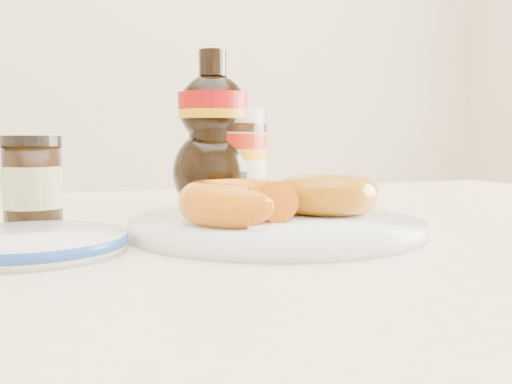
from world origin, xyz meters
name	(u,v)px	position (x,y,z in m)	size (l,w,h in m)	color
dining_table	(257,297)	(0.00, 0.10, 0.67)	(1.40, 0.90, 0.75)	#FFE6C2
plate	(276,226)	(-0.01, 0.02, 0.76)	(0.27, 0.27, 0.01)	white
donut_bitten	(239,202)	(-0.05, 0.01, 0.78)	(0.11, 0.11, 0.04)	orange
donut_whole	(326,194)	(0.06, 0.05, 0.78)	(0.10, 0.10, 0.04)	#B0630B
nutella_jar	(232,156)	(0.01, 0.22, 0.82)	(0.09, 0.09, 0.13)	white
syrup_bottle	(213,131)	(-0.01, 0.21, 0.85)	(0.10, 0.09, 0.20)	black
dark_jar	(33,184)	(-0.22, 0.13, 0.79)	(0.06, 0.06, 0.09)	black
blue_rim_saucer	(29,242)	(-0.23, 0.00, 0.76)	(0.15, 0.15, 0.02)	white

